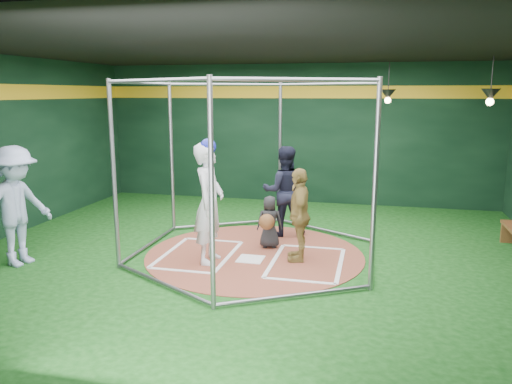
# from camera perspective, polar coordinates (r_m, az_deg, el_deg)

# --- Properties ---
(room_shell) EXTENTS (10.10, 9.10, 3.53)m
(room_shell) POSITION_cam_1_polar(r_m,az_deg,el_deg) (8.43, -0.15, 4.25)
(room_shell) COLOR #0D3C0D
(room_shell) RESTS_ON ground
(clay_disc) EXTENTS (3.80, 3.80, 0.01)m
(clay_disc) POSITION_cam_1_polar(r_m,az_deg,el_deg) (8.81, -0.15, -7.12)
(clay_disc) COLOR brown
(clay_disc) RESTS_ON ground
(home_plate) EXTENTS (0.43, 0.43, 0.01)m
(home_plate) POSITION_cam_1_polar(r_m,az_deg,el_deg) (8.53, -0.63, -7.67)
(home_plate) COLOR white
(home_plate) RESTS_ON clay_disc
(batter_box_left) EXTENTS (1.17, 1.77, 0.01)m
(batter_box_left) POSITION_cam_1_polar(r_m,az_deg,el_deg) (8.84, -6.58, -7.05)
(batter_box_left) COLOR white
(batter_box_left) RESTS_ON clay_disc
(batter_box_right) EXTENTS (1.17, 1.77, 0.01)m
(batter_box_right) POSITION_cam_1_polar(r_m,az_deg,el_deg) (8.41, 5.81, -8.01)
(batter_box_right) COLOR white
(batter_box_right) RESTS_ON clay_disc
(batting_cage) EXTENTS (4.05, 4.67, 3.00)m
(batting_cage) POSITION_cam_1_polar(r_m,az_deg,el_deg) (8.45, -0.16, 2.53)
(batting_cage) COLOR gray
(batting_cage) RESTS_ON ground
(pendant_lamp_near) EXTENTS (0.34, 0.34, 0.90)m
(pendant_lamp_near) POSITION_cam_1_polar(r_m,az_deg,el_deg) (11.72, 14.85, 10.70)
(pendant_lamp_near) COLOR black
(pendant_lamp_near) RESTS_ON room_shell
(pendant_lamp_far) EXTENTS (0.34, 0.34, 0.90)m
(pendant_lamp_far) POSITION_cam_1_polar(r_m,az_deg,el_deg) (10.32, 25.21, 9.98)
(pendant_lamp_far) COLOR black
(pendant_lamp_far) RESTS_ON room_shell
(batter_figure) EXTENTS (0.50, 0.74, 2.06)m
(batter_figure) POSITION_cam_1_polar(r_m,az_deg,el_deg) (8.21, -5.39, -1.14)
(batter_figure) COLOR silver
(batter_figure) RESTS_ON clay_disc
(visitor_leopard) EXTENTS (0.52, 0.97, 1.57)m
(visitor_leopard) POSITION_cam_1_polar(r_m,az_deg,el_deg) (8.33, 4.96, -2.59)
(visitor_leopard) COLOR tan
(visitor_leopard) RESTS_ON clay_disc
(catcher_figure) EXTENTS (0.52, 0.59, 0.95)m
(catcher_figure) POSITION_cam_1_polar(r_m,az_deg,el_deg) (9.02, 1.52, -3.42)
(catcher_figure) COLOR black
(catcher_figure) RESTS_ON clay_disc
(umpire) EXTENTS (1.00, 0.86, 1.77)m
(umpire) POSITION_cam_1_polar(r_m,az_deg,el_deg) (9.78, 3.25, 0.11)
(umpire) COLOR black
(umpire) RESTS_ON clay_disc
(bystander_blue) EXTENTS (0.97, 1.39, 1.96)m
(bystander_blue) POSITION_cam_1_polar(r_m,az_deg,el_deg) (8.96, -25.70, -1.47)
(bystander_blue) COLOR #A0B0D4
(bystander_blue) RESTS_ON ground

